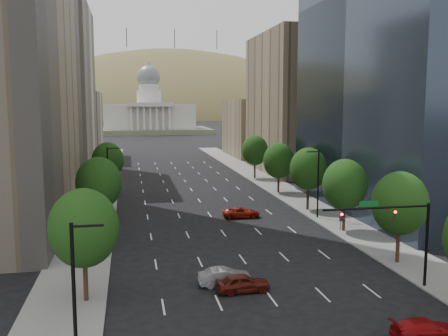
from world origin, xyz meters
TOP-DOWN VIEW (x-y plane):
  - sidewalk_left at (-15.50, 60.00)m, footprint 6.00×200.00m
  - sidewalk_right at (15.50, 60.00)m, footprint 6.00×200.00m
  - midrise_cream_left at (-25.00, 103.00)m, footprint 14.00×30.00m
  - filler_left at (-25.00, 136.00)m, footprint 14.00×26.00m
  - parking_tan_right at (25.00, 100.00)m, footprint 14.00×30.00m
  - filler_right at (25.00, 133.00)m, footprint 14.00×26.00m
  - tree_right_1 at (14.00, 36.00)m, footprint 5.20×5.20m
  - tree_right_2 at (14.00, 48.00)m, footprint 5.20×5.20m
  - tree_right_3 at (14.00, 60.00)m, footprint 5.20×5.20m
  - tree_right_4 at (14.00, 74.00)m, footprint 5.20×5.20m
  - tree_right_5 at (14.00, 90.00)m, footprint 5.20×5.20m
  - tree_left_0 at (-14.00, 32.00)m, footprint 5.20×5.20m
  - tree_left_1 at (-14.00, 52.00)m, footprint 5.20×5.20m
  - tree_left_2 at (-14.00, 78.00)m, footprint 5.20×5.20m
  - streetlight_rn at (13.44, 55.00)m, footprint 1.70×0.20m
  - streetlight_ls at (-13.44, 20.00)m, footprint 1.70×0.20m
  - streetlight_ln at (-13.44, 65.00)m, footprint 1.70×0.20m
  - traffic_signal at (10.53, 30.00)m, footprint 9.12×0.40m
  - capitol at (0.00, 249.71)m, footprint 60.00×40.00m
  - foothills at (34.67, 599.39)m, footprint 720.00×413.00m
  - car_red_near at (7.79, 21.70)m, footprint 4.59×1.89m
  - car_maroon at (-1.89, 31.77)m, footprint 4.43×1.98m
  - car_silver at (-3.00, 33.50)m, footprint 4.41×1.55m
  - car_red_far at (3.80, 57.35)m, footprint 4.93×2.34m

SIDE VIEW (x-z plane):
  - foothills at x=34.67m, z-range -169.28..93.72m
  - sidewalk_left at x=-15.50m, z-range 0.00..0.15m
  - sidewalk_right at x=15.50m, z-range 0.00..0.15m
  - car_red_near at x=7.79m, z-range 0.00..1.33m
  - car_red_far at x=3.80m, z-range 0.00..1.36m
  - car_silver at x=-3.00m, z-range 0.00..1.45m
  - car_maroon at x=-1.89m, z-range 0.00..1.48m
  - streetlight_rn at x=13.44m, z-range 0.34..9.34m
  - streetlight_ls at x=-13.44m, z-range 0.34..9.34m
  - streetlight_ln at x=-13.44m, z-range 0.34..9.34m
  - traffic_signal at x=10.53m, z-range 1.49..8.86m
  - tree_right_4 at x=14.00m, z-range 1.23..9.69m
  - tree_right_2 at x=14.00m, z-range 1.30..9.91m
  - tree_left_2 at x=-14.00m, z-range 1.34..10.02m
  - tree_right_1 at x=14.00m, z-range 1.37..10.12m
  - tree_right_5 at x=14.00m, z-range 1.37..10.12m
  - tree_left_0 at x=-14.00m, z-range 1.37..10.12m
  - tree_right_3 at x=14.00m, z-range 1.44..10.34m
  - tree_left_1 at x=-14.00m, z-range 1.48..10.45m
  - filler_right at x=25.00m, z-range 0.00..16.00m
  - capitol at x=0.00m, z-range -9.02..26.18m
  - filler_left at x=-25.00m, z-range 0.00..18.00m
  - parking_tan_right at x=25.00m, z-range 0.00..30.00m
  - midrise_cream_left at x=-25.00m, z-range 0.00..35.00m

